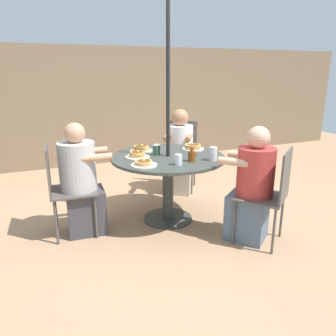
{
  "coord_description": "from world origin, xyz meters",
  "views": [
    {
      "loc": [
        -1.29,
        -3.12,
        1.61
      ],
      "look_at": [
        0.0,
        0.0,
        0.6
      ],
      "focal_mm": 35.0,
      "sensor_mm": 36.0,
      "label": 1
    }
  ],
  "objects_px": {
    "diner_east": "(82,184)",
    "pancake_plate_a": "(144,164)",
    "pancake_plate_b": "(193,147)",
    "drinking_glass_a": "(213,154)",
    "patio_table": "(168,168)",
    "pancake_plate_c": "(141,149)",
    "pancake_plate_d": "(137,155)",
    "diner_south": "(251,190)",
    "coffee_cup": "(157,150)",
    "drinking_glass_b": "(178,160)",
    "patio_chair_south": "(271,191)",
    "patio_chair_north": "(181,150)",
    "diner_north": "(179,155)",
    "patio_chair_east": "(63,185)",
    "syrup_bottle": "(192,156)"
  },
  "relations": [
    {
      "from": "coffee_cup",
      "to": "drinking_glass_b",
      "type": "xyz_separation_m",
      "value": [
        0.05,
        -0.45,
        -0.0
      ]
    },
    {
      "from": "diner_north",
      "to": "diner_south",
      "type": "bearing_deg",
      "value": 125.41
    },
    {
      "from": "diner_east",
      "to": "drinking_glass_a",
      "type": "relative_size",
      "value": 8.27
    },
    {
      "from": "diner_north",
      "to": "pancake_plate_c",
      "type": "relative_size",
      "value": 4.45
    },
    {
      "from": "diner_east",
      "to": "coffee_cup",
      "type": "xyz_separation_m",
      "value": [
        0.82,
        0.04,
        0.27
      ]
    },
    {
      "from": "diner_north",
      "to": "patio_chair_south",
      "type": "height_order",
      "value": "diner_north"
    },
    {
      "from": "patio_table",
      "to": "pancake_plate_c",
      "type": "bearing_deg",
      "value": 122.55
    },
    {
      "from": "pancake_plate_b",
      "to": "drinking_glass_a",
      "type": "distance_m",
      "value": 0.51
    },
    {
      "from": "patio_chair_north",
      "to": "pancake_plate_a",
      "type": "height_order",
      "value": "patio_chair_north"
    },
    {
      "from": "pancake_plate_b",
      "to": "pancake_plate_a",
      "type": "bearing_deg",
      "value": -150.33
    },
    {
      "from": "patio_chair_east",
      "to": "pancake_plate_a",
      "type": "distance_m",
      "value": 0.83
    },
    {
      "from": "coffee_cup",
      "to": "patio_chair_east",
      "type": "bearing_deg",
      "value": -178.15
    },
    {
      "from": "diner_east",
      "to": "pancake_plate_d",
      "type": "height_order",
      "value": "diner_east"
    },
    {
      "from": "diner_south",
      "to": "patio_chair_east",
      "type": "bearing_deg",
      "value": 116.28
    },
    {
      "from": "coffee_cup",
      "to": "pancake_plate_a",
      "type": "bearing_deg",
      "value": -126.79
    },
    {
      "from": "patio_table",
      "to": "pancake_plate_d",
      "type": "xyz_separation_m",
      "value": [
        -0.32,
        0.06,
        0.16
      ]
    },
    {
      "from": "patio_chair_south",
      "to": "pancake_plate_c",
      "type": "xyz_separation_m",
      "value": [
        -0.88,
        1.16,
        0.23
      ]
    },
    {
      "from": "patio_chair_north",
      "to": "drinking_glass_b",
      "type": "height_order",
      "value": "patio_chair_north"
    },
    {
      "from": "diner_north",
      "to": "pancake_plate_b",
      "type": "distance_m",
      "value": 0.66
    },
    {
      "from": "patio_chair_south",
      "to": "pancake_plate_c",
      "type": "bearing_deg",
      "value": 88.49
    },
    {
      "from": "patio_chair_south",
      "to": "pancake_plate_d",
      "type": "height_order",
      "value": "patio_chair_south"
    },
    {
      "from": "diner_east",
      "to": "pancake_plate_a",
      "type": "distance_m",
      "value": 0.68
    },
    {
      "from": "patio_table",
      "to": "pancake_plate_a",
      "type": "relative_size",
      "value": 4.8
    },
    {
      "from": "coffee_cup",
      "to": "drinking_glass_a",
      "type": "relative_size",
      "value": 0.81
    },
    {
      "from": "drinking_glass_b",
      "to": "patio_chair_east",
      "type": "bearing_deg",
      "value": 158.12
    },
    {
      "from": "diner_south",
      "to": "drinking_glass_b",
      "type": "bearing_deg",
      "value": 111.01
    },
    {
      "from": "patio_table",
      "to": "pancake_plate_a",
      "type": "bearing_deg",
      "value": -144.46
    },
    {
      "from": "diner_east",
      "to": "pancake_plate_a",
      "type": "bearing_deg",
      "value": 64.29
    },
    {
      "from": "diner_north",
      "to": "pancake_plate_a",
      "type": "bearing_deg",
      "value": 82.83
    },
    {
      "from": "diner_south",
      "to": "drinking_glass_b",
      "type": "height_order",
      "value": "diner_south"
    },
    {
      "from": "pancake_plate_b",
      "to": "drinking_glass_a",
      "type": "xyz_separation_m",
      "value": [
        -0.03,
        -0.51,
        0.04
      ]
    },
    {
      "from": "pancake_plate_b",
      "to": "syrup_bottle",
      "type": "height_order",
      "value": "syrup_bottle"
    },
    {
      "from": "diner_south",
      "to": "pancake_plate_b",
      "type": "xyz_separation_m",
      "value": [
        -0.19,
        0.88,
        0.24
      ]
    },
    {
      "from": "patio_table",
      "to": "drinking_glass_b",
      "type": "bearing_deg",
      "value": -96.36
    },
    {
      "from": "coffee_cup",
      "to": "drinking_glass_b",
      "type": "height_order",
      "value": "coffee_cup"
    },
    {
      "from": "patio_chair_south",
      "to": "diner_south",
      "type": "bearing_deg",
      "value": 90.0
    },
    {
      "from": "patio_chair_north",
      "to": "patio_chair_south",
      "type": "relative_size",
      "value": 1.0
    },
    {
      "from": "pancake_plate_c",
      "to": "coffee_cup",
      "type": "height_order",
      "value": "coffee_cup"
    },
    {
      "from": "patio_chair_south",
      "to": "pancake_plate_c",
      "type": "distance_m",
      "value": 1.47
    },
    {
      "from": "coffee_cup",
      "to": "diner_north",
      "type": "bearing_deg",
      "value": 49.31
    },
    {
      "from": "diner_east",
      "to": "patio_chair_north",
      "type": "bearing_deg",
      "value": 123.6
    },
    {
      "from": "patio_chair_north",
      "to": "diner_north",
      "type": "xyz_separation_m",
      "value": [
        -0.1,
        -0.15,
        -0.02
      ]
    },
    {
      "from": "drinking_glass_a",
      "to": "drinking_glass_b",
      "type": "bearing_deg",
      "value": -177.87
    },
    {
      "from": "patio_chair_south",
      "to": "coffee_cup",
      "type": "xyz_separation_m",
      "value": [
        -0.77,
        0.95,
        0.25
      ]
    },
    {
      "from": "pancake_plate_b",
      "to": "drinking_glass_a",
      "type": "height_order",
      "value": "drinking_glass_a"
    },
    {
      "from": "patio_chair_north",
      "to": "patio_chair_south",
      "type": "xyz_separation_m",
      "value": [
        0.1,
        -1.77,
        0.0
      ]
    },
    {
      "from": "drinking_glass_b",
      "to": "pancake_plate_d",
      "type": "bearing_deg",
      "value": 124.14
    },
    {
      "from": "coffee_cup",
      "to": "drinking_glass_b",
      "type": "distance_m",
      "value": 0.46
    },
    {
      "from": "diner_east",
      "to": "syrup_bottle",
      "type": "bearing_deg",
      "value": 75.31
    },
    {
      "from": "patio_chair_east",
      "to": "pancake_plate_a",
      "type": "xyz_separation_m",
      "value": [
        0.73,
        -0.32,
        0.22
      ]
    }
  ]
}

